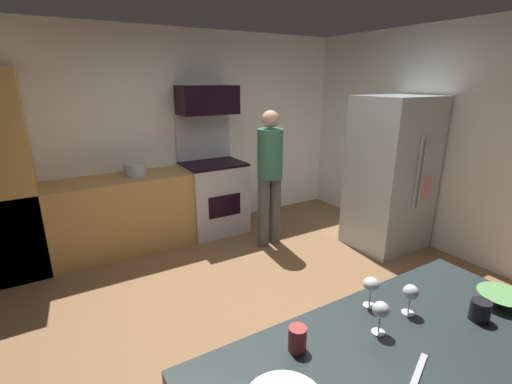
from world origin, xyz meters
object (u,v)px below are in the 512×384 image
at_px(oven_range, 214,194).
at_px(person_cook, 270,172).
at_px(wine_glass_extra, 381,311).
at_px(wine_glass_far, 411,293).
at_px(mug_tea, 297,339).
at_px(mug_coffee, 480,311).
at_px(wine_glass_mid, 371,285).
at_px(stock_pot, 135,170).
at_px(microwave, 207,100).
at_px(mixing_bowl_large, 502,299).
at_px(refrigerator, 391,174).

bearing_deg(oven_range, person_cook, -62.20).
bearing_deg(wine_glass_extra, wine_glass_far, 5.67).
bearing_deg(person_cook, mug_tea, -120.63).
xyz_separation_m(oven_range, mug_coffee, (-0.22, -3.53, 0.43)).
height_order(oven_range, wine_glass_mid, oven_range).
bearing_deg(mug_coffee, mug_tea, 161.75).
bearing_deg(stock_pot, wine_glass_extra, -85.06).
distance_m(wine_glass_mid, mug_tea, 0.50).
bearing_deg(stock_pot, wine_glass_mid, -82.71).
relative_size(microwave, mug_tea, 6.83).
bearing_deg(wine_glass_far, oven_range, 82.09).
distance_m(oven_range, mug_tea, 3.45).
bearing_deg(person_cook, oven_range, 117.80).
bearing_deg(microwave, mug_tea, -107.82).
distance_m(mixing_bowl_large, mug_coffee, 0.22).
distance_m(wine_glass_far, mug_tea, 0.62).
xyz_separation_m(oven_range, mixing_bowl_large, (0.01, -3.53, 0.41)).
relative_size(person_cook, wine_glass_mid, 10.41).
bearing_deg(stock_pot, mug_tea, -91.48).
height_order(oven_range, mug_tea, oven_range).
bearing_deg(oven_range, wine_glass_mid, -100.27).
height_order(mixing_bowl_large, mug_coffee, mug_coffee).
bearing_deg(mug_tea, mug_coffee, -18.25).
bearing_deg(stock_pot, person_cook, -28.88).
xyz_separation_m(microwave, mug_coffee, (-0.22, -3.62, -0.79)).
relative_size(mixing_bowl_large, wine_glass_extra, 1.46).
xyz_separation_m(mug_coffee, mug_tea, (-0.86, 0.28, 0.00)).
distance_m(person_cook, wine_glass_far, 2.71).
xyz_separation_m(person_cook, wine_glass_far, (-0.86, -2.57, 0.08)).
relative_size(microwave, person_cook, 0.45).
distance_m(refrigerator, mixing_bowl_large, 2.61).
relative_size(microwave, wine_glass_far, 4.74).
bearing_deg(wine_glass_mid, oven_range, 79.73).
bearing_deg(mug_tea, microwave, 72.18).
bearing_deg(microwave, mixing_bowl_large, -89.91).
bearing_deg(mixing_bowl_large, wine_glass_mid, 150.44).
height_order(mug_coffee, mug_tea, mug_tea).
bearing_deg(mug_tea, refrigerator, 32.81).
bearing_deg(mug_tea, wine_glass_extra, -15.54).
height_order(refrigerator, wine_glass_far, refrigerator).
relative_size(person_cook, mug_coffee, 16.64).
bearing_deg(person_cook, wine_glass_extra, -112.97).
distance_m(mixing_bowl_large, wine_glass_extra, 0.73).
bearing_deg(refrigerator, wine_glass_far, -139.00).
xyz_separation_m(oven_range, microwave, (-0.00, 0.08, 1.22)).
relative_size(mixing_bowl_large, mug_coffee, 2.33).
height_order(wine_glass_mid, stock_pot, wine_glass_mid).
xyz_separation_m(wine_glass_far, mug_coffee, (0.25, -0.20, -0.06)).
bearing_deg(oven_range, microwave, 90.00).
relative_size(microwave, mug_coffee, 7.43).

